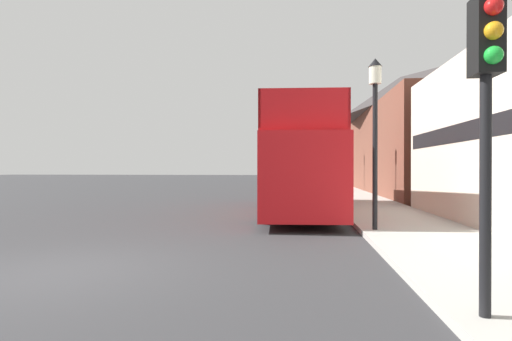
# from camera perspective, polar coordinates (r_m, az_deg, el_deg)

# --- Properties ---
(ground_plane) EXTENTS (144.00, 144.00, 0.00)m
(ground_plane) POSITION_cam_1_polar(r_m,az_deg,el_deg) (27.67, -2.26, -3.29)
(ground_plane) COLOR #333335
(sidewalk) EXTENTS (3.08, 108.00, 0.14)m
(sidewalk) POSITION_cam_1_polar(r_m,az_deg,el_deg) (24.59, 13.45, -3.59)
(sidewalk) COLOR #ADAAA3
(sidewalk) RESTS_ON ground_plane
(brick_terrace_rear) EXTENTS (6.00, 25.54, 8.66)m
(brick_terrace_rear) POSITION_cam_1_polar(r_m,az_deg,el_deg) (32.26, 19.90, 4.91)
(brick_terrace_rear) COLOR brown
(brick_terrace_rear) RESTS_ON ground_plane
(tour_bus) EXTENTS (3.02, 10.34, 3.95)m
(tour_bus) POSITION_cam_1_polar(r_m,az_deg,el_deg) (15.78, 5.74, 0.44)
(tour_bus) COLOR red
(tour_bus) RESTS_ON ground_plane
(parked_car_ahead_of_bus) EXTENTS (1.85, 4.49, 1.34)m
(parked_car_ahead_of_bus) POSITION_cam_1_polar(r_m,az_deg,el_deg) (23.98, 7.21, -2.32)
(parked_car_ahead_of_bus) COLOR #9E9EA3
(parked_car_ahead_of_bus) RESTS_ON ground_plane
(traffic_signal) EXTENTS (0.28, 0.42, 3.48)m
(traffic_signal) POSITION_cam_1_polar(r_m,az_deg,el_deg) (5.06, 30.11, 10.93)
(traffic_signal) COLOR black
(traffic_signal) RESTS_ON sidewalk
(lamp_post_nearest) EXTENTS (0.35, 0.35, 4.50)m
(lamp_post_nearest) POSITION_cam_1_polar(r_m,az_deg,el_deg) (11.04, 16.65, 8.15)
(lamp_post_nearest) COLOR black
(lamp_post_nearest) RESTS_ON sidewalk
(lamp_post_second) EXTENTS (0.35, 0.35, 4.64)m
(lamp_post_second) POSITION_cam_1_polar(r_m,az_deg,el_deg) (20.17, 12.65, 4.86)
(lamp_post_second) COLOR black
(lamp_post_second) RESTS_ON sidewalk
(lamp_post_third) EXTENTS (0.35, 0.35, 4.86)m
(lamp_post_third) POSITION_cam_1_polar(r_m,az_deg,el_deg) (29.31, 10.15, 3.72)
(lamp_post_third) COLOR black
(lamp_post_third) RESTS_ON sidewalk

